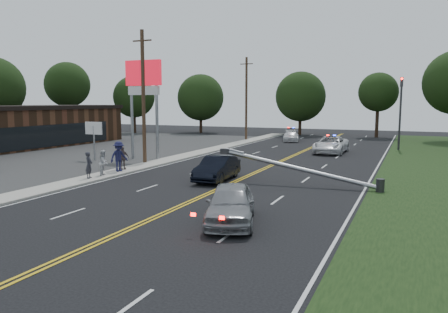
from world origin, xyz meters
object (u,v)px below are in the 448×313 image
at_px(utility_pole_mid, 143,97).
at_px(utility_pole_far, 246,99).
at_px(emergency_b, 291,136).
at_px(bystander_a, 89,165).
at_px(bystander_b, 104,163).
at_px(bystander_d, 122,158).
at_px(pylon_sign, 144,86).
at_px(traffic_signal, 401,107).
at_px(emergency_a, 331,145).
at_px(bystander_c, 119,156).
at_px(waiting_sedan, 231,204).
at_px(fallen_streetlight, 307,170).
at_px(small_sign, 94,131).
at_px(crashed_sedan, 217,168).

bearing_deg(utility_pole_mid, utility_pole_far, 90.00).
bearing_deg(emergency_b, bystander_a, -112.91).
relative_size(utility_pole_far, bystander_b, 6.35).
relative_size(utility_pole_far, bystander_a, 6.26).
distance_m(bystander_a, bystander_d, 3.67).
height_order(pylon_sign, bystander_a, pylon_sign).
relative_size(traffic_signal, emergency_a, 1.27).
height_order(bystander_c, bystander_d, bystander_c).
xyz_separation_m(waiting_sedan, bystander_b, (-11.37, 6.52, 0.14)).
height_order(utility_pole_far, bystander_b, utility_pole_far).
height_order(traffic_signal, fallen_streetlight, traffic_signal).
distance_m(traffic_signal, bystander_a, 30.43).
distance_m(utility_pole_far, bystander_c, 26.73).
distance_m(pylon_sign, fallen_streetlight, 16.66).
xyz_separation_m(bystander_b, bystander_c, (-0.04, 1.59, 0.21)).
xyz_separation_m(fallen_streetlight, utility_pole_far, (-13.39, 26.00, 4.17)).
xyz_separation_m(utility_pole_mid, bystander_c, (0.93, -4.42, -3.97)).
relative_size(waiting_sedan, bystander_b, 2.86).
height_order(traffic_signal, bystander_c, traffic_signal).
bearing_deg(emergency_a, small_sign, -141.90).
distance_m(small_sign, utility_pole_far, 22.68).
bearing_deg(crashed_sedan, pylon_sign, 142.48).
relative_size(utility_pole_mid, bystander_a, 6.26).
xyz_separation_m(utility_pole_far, waiting_sedan, (12.34, -34.53, -4.32)).
relative_size(traffic_signal, bystander_c, 3.54).
distance_m(traffic_signal, fallen_streetlight, 22.62).
bearing_deg(crashed_sedan, bystander_a, -160.71).
bearing_deg(bystander_b, waiting_sedan, -139.80).
bearing_deg(pylon_sign, fallen_streetlight, -22.22).
bearing_deg(emergency_b, bystander_d, -114.57).
xyz_separation_m(traffic_signal, utility_pole_mid, (-17.50, -18.00, 0.88)).
height_order(utility_pole_mid, bystander_c, utility_pole_mid).
relative_size(traffic_signal, bystander_d, 4.49).
xyz_separation_m(emergency_a, bystander_d, (-11.22, -16.31, 0.13)).
xyz_separation_m(crashed_sedan, bystander_a, (-7.14, -3.01, 0.18)).
relative_size(waiting_sedan, bystander_a, 2.82).
distance_m(crashed_sedan, bystander_b, 7.26).
distance_m(fallen_streetlight, bystander_a, 12.93).
relative_size(utility_pole_far, bystander_d, 6.37).
relative_size(utility_pole_mid, waiting_sedan, 2.22).
distance_m(utility_pole_mid, emergency_a, 17.88).
relative_size(crashed_sedan, bystander_b, 2.83).
relative_size(utility_pole_mid, bystander_b, 6.35).
bearing_deg(utility_pole_mid, emergency_a, 46.94).
bearing_deg(traffic_signal, small_sign, -141.10).
height_order(waiting_sedan, emergency_b, waiting_sedan).
bearing_deg(bystander_a, bystander_c, -21.93).
height_order(bystander_a, bystander_c, bystander_c).
relative_size(small_sign, emergency_b, 0.72).
xyz_separation_m(traffic_signal, utility_pole_far, (-17.50, 4.00, 0.88)).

